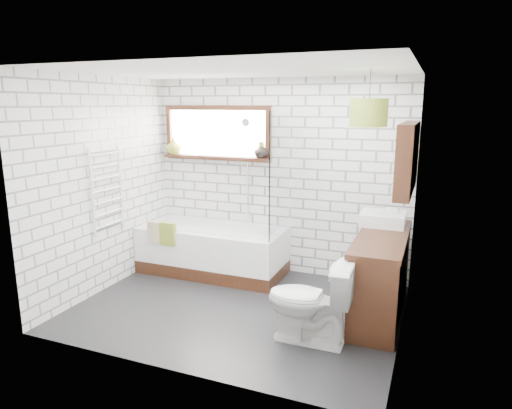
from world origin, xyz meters
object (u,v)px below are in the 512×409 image
at_px(bathtub, 213,250).
at_px(toilet, 309,301).
at_px(basin, 383,219).
at_px(pendant, 369,113).
at_px(vanity, 381,275).

xyz_separation_m(bathtub, toilet, (1.66, -1.29, 0.10)).
height_order(basin, pendant, pendant).
height_order(bathtub, toilet, toilet).
distance_m(vanity, toilet, 0.99).
bearing_deg(pendant, vanity, 43.84).
distance_m(toilet, pendant, 1.85).
xyz_separation_m(bathtub, pendant, (2.02, -0.64, 1.80)).
height_order(basin, toilet, basin).
distance_m(basin, pendant, 1.32).
relative_size(vanity, pendant, 4.27).
xyz_separation_m(vanity, toilet, (-0.54, -0.83, -0.03)).
distance_m(bathtub, pendant, 2.78).
xyz_separation_m(toilet, pendant, (0.36, 0.65, 1.70)).
relative_size(bathtub, basin, 3.95).
height_order(toilet, pendant, pendant).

